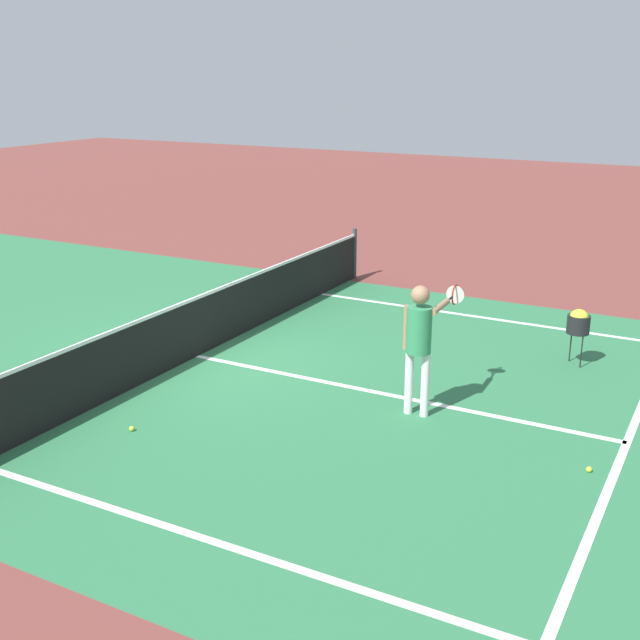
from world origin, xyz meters
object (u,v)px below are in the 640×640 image
player_near (420,335)px  ball_hopper (579,322)px  tennis_ball_near_net (132,429)px  tennis_ball_mid_court (589,469)px  net (196,326)px

player_near → ball_hopper: size_ratio=1.98×
tennis_ball_near_net → tennis_ball_mid_court: size_ratio=1.00×
tennis_ball_near_net → tennis_ball_mid_court: same height
ball_hopper → tennis_ball_near_net: (-5.04, 4.34, -0.64)m
player_near → ball_hopper: (2.84, -1.43, -0.41)m
tennis_ball_near_net → tennis_ball_mid_court: bearing=-72.8°
player_near → tennis_ball_mid_court: size_ratio=26.29×
ball_hopper → tennis_ball_near_net: ball_hopper is taller
net → tennis_ball_near_net: size_ratio=170.60×
net → player_near: player_near is taller
player_near → tennis_ball_mid_court: bearing=-104.1°
net → player_near: bearing=-95.9°
tennis_ball_near_net → tennis_ball_mid_court: 5.46m
net → tennis_ball_mid_court: (-0.97, -6.14, -0.46)m
player_near → ball_hopper: bearing=-26.6°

